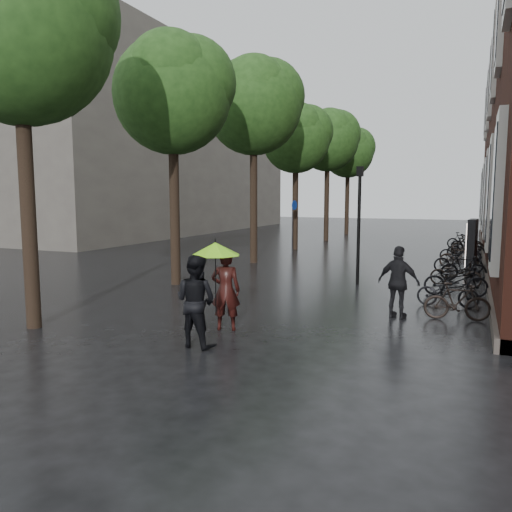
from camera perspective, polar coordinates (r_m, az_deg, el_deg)
The scene contains 11 objects.
ground at distance 9.07m, azimuth -11.15°, elevation -12.12°, with size 120.00×120.00×0.00m, color black.
bg_building at distance 44.37m, azimuth -14.29°, elevation 11.91°, with size 16.00×30.00×14.00m, color #47423D.
street_trees at distance 24.85m, azimuth 2.32°, elevation 14.73°, with size 4.33×34.03×8.91m.
person_burgundy at distance 10.95m, azimuth -3.49°, elevation -3.93°, with size 0.64×0.42×1.77m, color black.
person_black at distance 9.81m, azimuth -6.91°, elevation -5.12°, with size 0.88×0.68×1.81m, color black.
lime_umbrella at distance 10.24m, azimuth -4.67°, elevation 0.82°, with size 1.05×1.05×1.55m.
pedestrian_walking at distance 12.47m, azimuth 15.99°, elevation -2.90°, with size 1.03×0.43×1.75m, color black.
parked_bicycles at distance 21.24m, azimuth 22.37°, elevation -0.34°, with size 2.04×18.14×1.01m.
ad_lightbox at distance 20.76m, azimuth 23.42°, elevation 1.05°, with size 0.31×1.37×2.06m.
lamp_post at distance 16.78m, azimuth 11.70°, elevation 4.77°, with size 0.20×0.20×3.89m.
cycle_sign at distance 25.74m, azimuth 4.29°, elevation 4.31°, with size 0.14×0.49×2.71m.
Camera 1 is at (4.93, -7.03, 2.93)m, focal length 35.00 mm.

